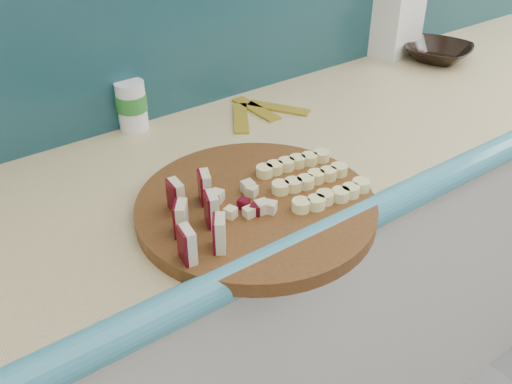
{
  "coord_description": "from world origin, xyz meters",
  "views": [
    {
      "loc": [
        -0.95,
        0.64,
        1.52
      ],
      "look_at": [
        -0.46,
        1.32,
        0.96
      ],
      "focal_mm": 40.0,
      "sensor_mm": 36.0,
      "label": 1
    }
  ],
  "objects": [
    {
      "name": "banana_peel",
      "position": [
        -0.21,
        1.66,
        0.91
      ],
      "size": [
        0.22,
        0.18,
        0.01
      ],
      "rotation": [
        0.0,
        0.0,
        -0.13
      ],
      "color": "#B29322",
      "rests_on": "kitchen_counter"
    },
    {
      "name": "flour_bag",
      "position": [
        0.36,
        1.76,
        1.04
      ],
      "size": [
        0.17,
        0.14,
        0.27
      ],
      "primitive_type": "cube",
      "rotation": [
        0.0,
        0.0,
        0.21
      ],
      "color": "white",
      "rests_on": "kitchen_counter"
    },
    {
      "name": "kitchen_counter",
      "position": [
        0.1,
        1.5,
        0.46
      ],
      "size": [
        2.2,
        0.63,
        0.91
      ],
      "color": "beige",
      "rests_on": "ground"
    },
    {
      "name": "cutting_board",
      "position": [
        -0.46,
        1.32,
        0.92
      ],
      "size": [
        0.48,
        0.48,
        0.03
      ],
      "primitive_type": "cylinder",
      "rotation": [
        0.0,
        0.0,
        -0.11
      ],
      "color": "#4D2810",
      "rests_on": "kitchen_counter"
    },
    {
      "name": "brown_bowl",
      "position": [
        0.42,
        1.63,
        0.93
      ],
      "size": [
        0.24,
        0.24,
        0.05
      ],
      "primitive_type": "imported",
      "rotation": [
        0.0,
        0.0,
        0.38
      ],
      "color": "black",
      "rests_on": "kitchen_counter"
    },
    {
      "name": "banana_slices",
      "position": [
        -0.34,
        1.31,
        0.95
      ],
      "size": [
        0.18,
        0.18,
        0.02
      ],
      "color": "#F8EE97",
      "rests_on": "cutting_board"
    },
    {
      "name": "apple_wedges",
      "position": [
        -0.59,
        1.32,
        0.97
      ],
      "size": [
        0.13,
        0.17,
        0.06
      ],
      "color": "beige",
      "rests_on": "cutting_board"
    },
    {
      "name": "apple_chunks",
      "position": [
        -0.49,
        1.33,
        0.95
      ],
      "size": [
        0.07,
        0.07,
        0.02
      ],
      "color": "#F5E9C4",
      "rests_on": "cutting_board"
    },
    {
      "name": "canister",
      "position": [
        -0.49,
        1.76,
        0.97
      ],
      "size": [
        0.07,
        0.07,
        0.11
      ],
      "rotation": [
        0.0,
        0.0,
        -0.09
      ],
      "color": "white",
      "rests_on": "kitchen_counter"
    }
  ]
}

